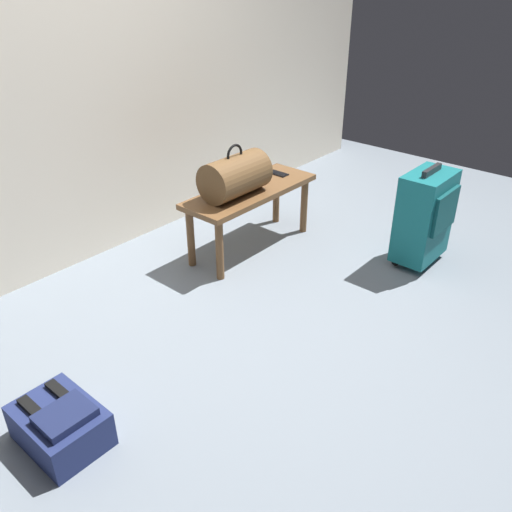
# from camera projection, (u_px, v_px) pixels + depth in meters

# --- Properties ---
(ground_plane) EXTENTS (6.60, 6.60, 0.00)m
(ground_plane) POSITION_uv_depth(u_px,v_px,m) (279.00, 344.00, 2.80)
(ground_plane) COLOR slate
(back_wall) EXTENTS (6.00, 0.10, 2.80)m
(back_wall) POSITION_uv_depth(u_px,v_px,m) (65.00, 34.00, 3.02)
(back_wall) COLOR silver
(back_wall) RESTS_ON ground
(bench) EXTENTS (1.00, 0.36, 0.44)m
(bench) POSITION_uv_depth(u_px,v_px,m) (251.00, 198.00, 3.56)
(bench) COLOR brown
(bench) RESTS_ON ground
(duffel_bag_brown) EXTENTS (0.44, 0.26, 0.34)m
(duffel_bag_brown) POSITION_uv_depth(u_px,v_px,m) (235.00, 176.00, 3.36)
(duffel_bag_brown) COLOR brown
(duffel_bag_brown) RESTS_ON bench
(cell_phone) EXTENTS (0.07, 0.14, 0.01)m
(cell_phone) POSITION_uv_depth(u_px,v_px,m) (278.00, 173.00, 3.75)
(cell_phone) COLOR black
(cell_phone) RESTS_ON bench
(suitcase_upright_teal) EXTENTS (0.39, 0.26, 0.66)m
(suitcase_upright_teal) POSITION_uv_depth(u_px,v_px,m) (425.00, 216.00, 3.39)
(suitcase_upright_teal) COLOR #14666B
(suitcase_upright_teal) RESTS_ON ground
(backpack_navy) EXTENTS (0.28, 0.38, 0.21)m
(backpack_navy) POSITION_uv_depth(u_px,v_px,m) (61.00, 425.00, 2.19)
(backpack_navy) COLOR navy
(backpack_navy) RESTS_ON ground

